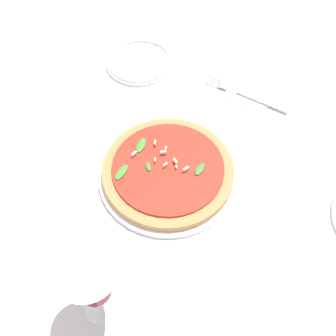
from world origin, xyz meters
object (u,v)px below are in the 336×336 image
at_px(fork, 246,94).
at_px(wine_glass, 92,283).
at_px(side_plate_white, 139,62).
at_px(pizza_arugula_main, 168,171).

bearing_deg(fork, wine_glass, 90.85).
relative_size(fork, side_plate_white, 1.23).
bearing_deg(fork, side_plate_white, 7.37).
xyz_separation_m(fork, side_plate_white, (0.29, 0.10, 0.00)).
height_order(wine_glass, fork, wine_glass).
bearing_deg(side_plate_white, fork, -161.65).
relative_size(wine_glass, side_plate_white, 1.00).
xyz_separation_m(pizza_arugula_main, side_plate_white, (0.31, -0.22, -0.01)).
bearing_deg(pizza_arugula_main, fork, -86.37).
bearing_deg(pizza_arugula_main, side_plate_white, -35.53).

